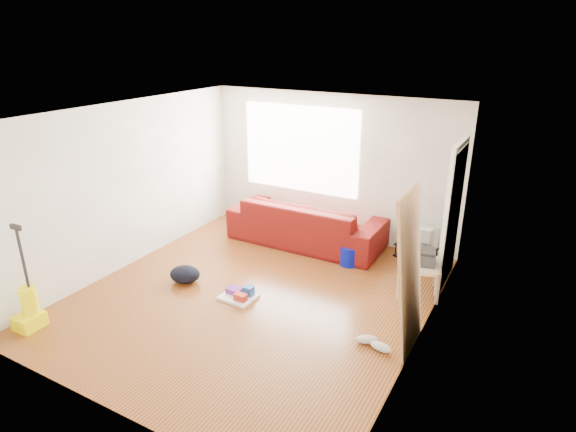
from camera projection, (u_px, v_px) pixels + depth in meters
The scene contains 13 objects.
room at pixel (263, 208), 6.32m from camera, with size 4.51×5.01×2.51m.
sofa at pixel (306, 243), 8.36m from camera, with size 2.64×1.03×0.77m, color #510810.
tv_stand at pixel (416, 252), 7.70m from camera, with size 0.69×0.50×0.23m.
tv at pixel (418, 236), 7.60m from camera, with size 0.62×0.08×0.36m, color black.
side_table at pixel (419, 268), 6.63m from camera, with size 0.68×0.68×0.46m.
printer at pixel (420, 256), 6.56m from camera, with size 0.45×0.39×0.21m.
bucket at pixel (349, 264), 7.57m from camera, with size 0.31×0.31×0.31m, color #05109B.
toilet_paper at pixel (350, 251), 7.53m from camera, with size 0.11×0.11×0.10m, color white.
cleaning_tray at pixel (240, 295), 6.59m from camera, with size 0.48×0.39×0.17m.
backpack at pixel (186, 282), 7.04m from camera, with size 0.45×0.36×0.24m, color black.
sneakers at pixel (374, 343), 5.56m from camera, with size 0.47×0.24×0.11m.
vacuum at pixel (29, 309), 5.89m from camera, with size 0.29×0.33×1.34m.
door_panel at pixel (403, 344), 5.63m from camera, with size 0.04×0.75×1.87m, color #9A6842.
Camera 1 is at (3.25, -4.88, 3.42)m, focal length 30.00 mm.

